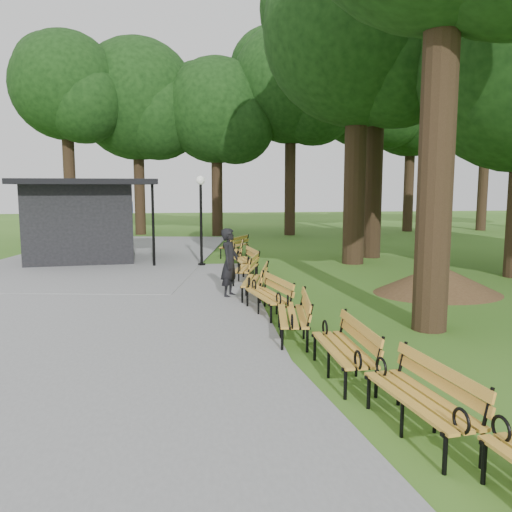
{
  "coord_description": "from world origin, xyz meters",
  "views": [
    {
      "loc": [
        -1.89,
        -8.37,
        2.9
      ],
      "look_at": [
        -0.04,
        4.99,
        1.1
      ],
      "focal_mm": 36.76,
      "sensor_mm": 36.0,
      "label": 1
    }
  ],
  "objects": [
    {
      "name": "ground",
      "position": [
        0.0,
        0.0,
        0.0
      ],
      "size": [
        100.0,
        100.0,
        0.0
      ],
      "primitive_type": "plane",
      "color": "#35651D",
      "rests_on": "ground"
    },
    {
      "name": "path",
      "position": [
        -4.0,
        3.0,
        0.03
      ],
      "size": [
        12.0,
        38.0,
        0.06
      ],
      "primitive_type": "cube",
      "color": "gray",
      "rests_on": "ground"
    },
    {
      "name": "person",
      "position": [
        -0.72,
        5.14,
        0.91
      ],
      "size": [
        0.67,
        0.78,
        1.82
      ],
      "primitive_type": "imported",
      "rotation": [
        0.0,
        0.0,
        1.15
      ],
      "color": "black",
      "rests_on": "ground"
    },
    {
      "name": "kiosk",
      "position": [
        -5.8,
        12.63,
        1.58
      ],
      "size": [
        5.44,
        4.84,
        3.17
      ],
      "primitive_type": null,
      "rotation": [
        0.0,
        0.0,
        0.09
      ],
      "color": "black",
      "rests_on": "ground"
    },
    {
      "name": "lamp_post",
      "position": [
        -1.27,
        10.69,
        2.35
      ],
      "size": [
        0.32,
        0.32,
        3.28
      ],
      "color": "black",
      "rests_on": "ground"
    },
    {
      "name": "dirt_mound",
      "position": [
        4.94,
        4.85,
        0.4
      ],
      "size": [
        2.92,
        2.92,
        0.79
      ],
      "primitive_type": "cone",
      "color": "#47301C",
      "rests_on": "ground"
    },
    {
      "name": "bench_1",
      "position": [
        0.79,
        -2.86,
        0.44
      ],
      "size": [
        0.88,
        1.97,
        0.88
      ],
      "primitive_type": null,
      "rotation": [
        0.0,
        0.0,
        -1.44
      ],
      "color": "gold",
      "rests_on": "ground"
    },
    {
      "name": "bench_2",
      "position": [
        0.47,
        -0.92,
        0.44
      ],
      "size": [
        0.66,
        1.91,
        0.88
      ],
      "primitive_type": null,
      "rotation": [
        0.0,
        0.0,
        -1.56
      ],
      "color": "gold",
      "rests_on": "ground"
    },
    {
      "name": "bench_3",
      "position": [
        0.13,
        1.18,
        0.44
      ],
      "size": [
        0.92,
        1.97,
        0.88
      ],
      "primitive_type": null,
      "rotation": [
        0.0,
        0.0,
        -1.72
      ],
      "color": "gold",
      "rests_on": "ground"
    },
    {
      "name": "bench_4",
      "position": [
        -0.04,
        3.08,
        0.44
      ],
      "size": [
        0.98,
        1.99,
        0.88
      ],
      "primitive_type": null,
      "rotation": [
        0.0,
        0.0,
        -1.38
      ],
      "color": "gold",
      "rests_on": "ground"
    },
    {
      "name": "bench_5",
      "position": [
        -0.08,
        4.99,
        0.44
      ],
      "size": [
        1.07,
        2.0,
        0.88
      ],
      "primitive_type": null,
      "rotation": [
        0.0,
        0.0,
        -1.81
      ],
      "color": "gold",
      "rests_on": "ground"
    },
    {
      "name": "bench_6",
      "position": [
        -0.06,
        7.14,
        0.44
      ],
      "size": [
        1.16,
        2.0,
        0.88
      ],
      "primitive_type": null,
      "rotation": [
        0.0,
        0.0,
        -1.86
      ],
      "color": "gold",
      "rests_on": "ground"
    },
    {
      "name": "bench_7",
      "position": [
        0.1,
        8.77,
        0.44
      ],
      "size": [
        0.82,
        1.95,
        0.88
      ],
      "primitive_type": null,
      "rotation": [
        0.0,
        0.0,
        -1.47
      ],
      "color": "gold",
      "rests_on": "ground"
    },
    {
      "name": "bench_8",
      "position": [
        -0.0,
        11.05,
        0.44
      ],
      "size": [
        0.9,
        1.97,
        0.88
      ],
      "primitive_type": null,
      "rotation": [
        0.0,
        0.0,
        -1.71
      ],
      "color": "gold",
      "rests_on": "ground"
    },
    {
      "name": "bench_9",
      "position": [
        0.17,
        13.14,
        0.44
      ],
      "size": [
        1.5,
        1.97,
        0.88
      ],
      "primitive_type": null,
      "rotation": [
        0.0,
        0.0,
        -2.09
      ],
      "color": "gold",
      "rests_on": "ground"
    },
    {
      "name": "lawn_tree_2",
      "position": [
        4.43,
        10.56,
        8.42
      ],
      "size": [
        6.88,
        6.88,
        11.93
      ],
      "color": "black",
      "rests_on": "ground"
    },
    {
      "name": "lawn_tree_4",
      "position": [
        5.72,
        12.14,
        9.0
      ],
      "size": [
        6.15,
        6.15,
        12.18
      ],
      "color": "black",
      "rests_on": "ground"
    },
    {
      "name": "tree_backdrop",
      "position": [
        6.77,
        23.06,
        8.04
      ],
      "size": [
        36.87,
        8.84,
        16.08
      ],
      "primitive_type": null,
      "color": "black",
      "rests_on": "ground"
    }
  ]
}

